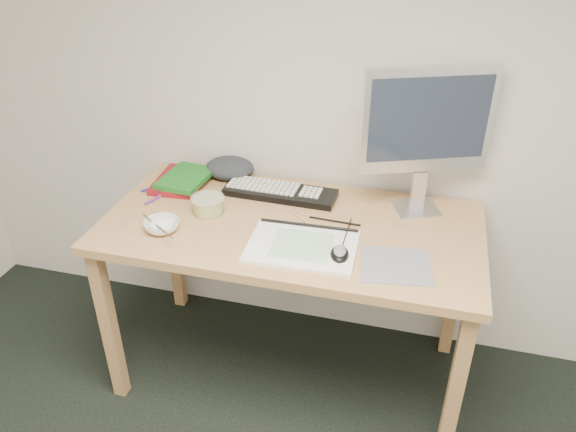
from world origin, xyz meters
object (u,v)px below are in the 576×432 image
object	(u,v)px
keyboard	(280,192)
monitor	(427,124)
desk	(291,242)
rice_bowl	(162,226)
sketchpad	(302,246)

from	to	relation	value
keyboard	monitor	world-z (taller)	monitor
desk	monitor	size ratio (longest dim) A/B	2.51
desk	keyboard	world-z (taller)	keyboard
desk	keyboard	bearing A→B (deg)	115.55
keyboard	desk	bearing A→B (deg)	-62.45
keyboard	rice_bowl	bearing A→B (deg)	-131.08
keyboard	monitor	size ratio (longest dim) A/B	0.81
sketchpad	monitor	world-z (taller)	monitor
sketchpad	monitor	size ratio (longest dim) A/B	0.67
rice_bowl	keyboard	bearing A→B (deg)	46.91
desk	monitor	xyz separation A→B (m)	(0.44, 0.23, 0.43)
desk	rice_bowl	bearing A→B (deg)	-159.14
desk	rice_bowl	world-z (taller)	rice_bowl
monitor	rice_bowl	xyz separation A→B (m)	(-0.88, -0.39, -0.33)
desk	sketchpad	xyz separation A→B (m)	(0.08, -0.15, 0.09)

